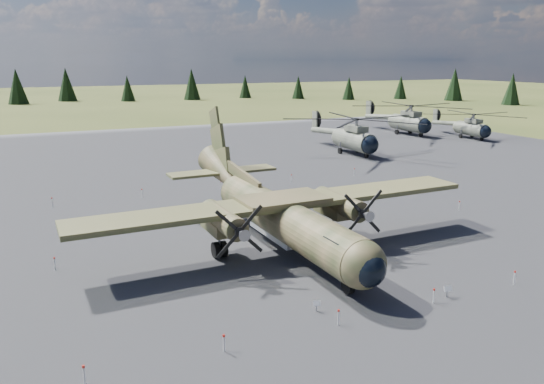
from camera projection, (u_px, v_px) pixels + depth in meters
name	position (u px, v px, depth m)	size (l,w,h in m)	color
ground	(290.00, 235.00, 39.92)	(500.00, 500.00, 0.00)	brown
apron	(243.00, 203.00, 48.77)	(120.00, 120.00, 0.04)	slate
transport_plane	(276.00, 208.00, 37.18)	(28.72, 26.12, 9.49)	#394123
helicopter_near	(354.00, 129.00, 73.09)	(20.61, 23.97, 5.11)	gray
helicopter_mid	(409.00, 114.00, 92.53)	(20.90, 24.47, 5.23)	gray
helicopter_far	(472.00, 121.00, 88.00)	(17.73, 20.08, 4.21)	gray
info_placard_left	(317.00, 304.00, 27.72)	(0.42, 0.28, 0.61)	gray
info_placard_right	(448.00, 290.00, 29.35)	(0.48, 0.30, 0.69)	gray
barrier_fence	(285.00, 230.00, 39.55)	(33.12, 29.62, 0.85)	white
treeline	(306.00, 182.00, 36.12)	(294.50, 301.14, 10.98)	black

